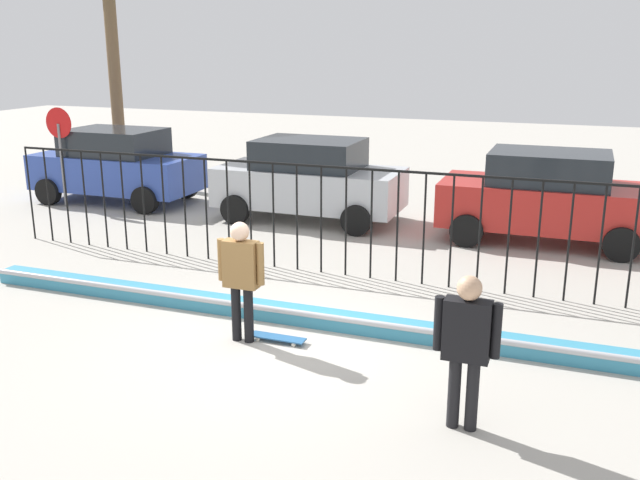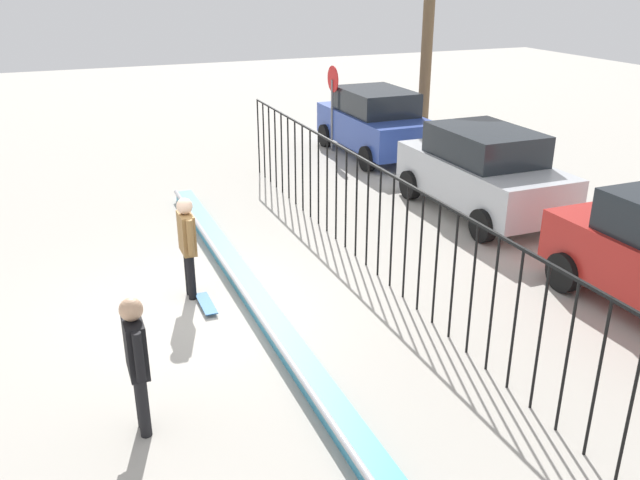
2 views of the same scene
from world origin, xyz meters
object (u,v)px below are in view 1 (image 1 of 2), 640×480
Objects in this scene: parked_car_red at (547,196)px; skateboard at (278,338)px; camera_operator at (466,339)px; parked_car_silver at (309,179)px; parked_car_blue at (116,165)px; stop_sign at (60,143)px; skateboarder at (241,271)px.

skateboard is at bearing -115.88° from parked_car_red.
camera_operator is 0.40× the size of parked_car_silver.
stop_sign is (-0.91, -0.96, 0.64)m from parked_car_blue.
skateboarder is 9.94m from parked_car_blue.
stop_sign is at bearing 115.78° from skateboarder.
parked_car_blue reaches higher than skateboard.
skateboarder is 0.40× the size of parked_car_blue.
camera_operator is 0.70× the size of stop_sign.
skateboarder is 10.03m from stop_sign.
stop_sign reaches higher than skateboard.
stop_sign is at bearing -23.45° from camera_operator.
skateboarder is at bearing -36.73° from stop_sign.
skateboarder is 0.40× the size of parked_car_red.
skateboard is 10.43m from stop_sign.
parked_car_blue is (-10.37, 8.20, -0.07)m from camera_operator.
skateboard is at bearing -11.20° from skateboarder.
stop_sign is (-11.65, -0.82, 0.64)m from parked_car_red.
parked_car_red is at bearing 34.48° from skateboarder.
parked_car_blue is 1.00× the size of parked_car_silver.
parked_car_silver is at bearing 76.24° from skateboarder.
parked_car_blue is at bearing -29.08° from camera_operator.
skateboard is at bearing -71.80° from parked_car_silver.
skateboarder is 2.15× the size of skateboard.
skateboard is 0.19× the size of parked_car_silver.
stop_sign is (-11.29, 7.24, 0.57)m from camera_operator.
skateboarder is 0.69× the size of stop_sign.
camera_operator reaches higher than skateboarder.
stop_sign is at bearing -176.53° from parked_car_red.
skateboarder is 0.99× the size of camera_operator.
stop_sign is at bearing -131.53° from parked_car_blue.
camera_operator is at bearing -48.48° from skateboarder.
parked_car_blue is 1.72× the size of stop_sign.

